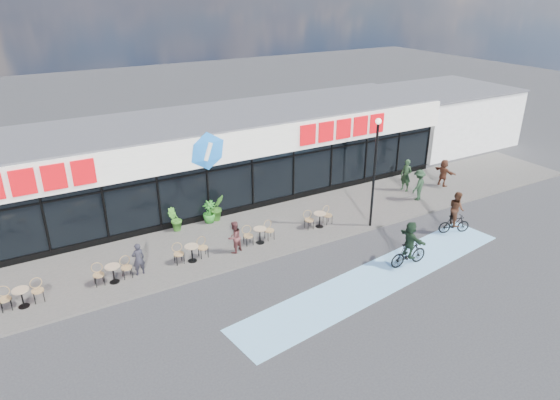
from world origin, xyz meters
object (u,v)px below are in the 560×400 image
Objects in this scene: potted_plant_right at (217,207)px; pedestrian_c at (419,185)px; lamp_post at (375,165)px; patron_left at (138,259)px; pedestrian_a at (406,175)px; potted_plant_mid at (209,212)px; patron_right at (234,237)px; cyclist_b at (456,215)px; pedestrian_b at (444,173)px; potted_plant_left at (175,219)px; cyclist_a at (409,246)px.

potted_plant_right is 11.09m from pedestrian_c.
patron_left is at bearing 173.75° from lamp_post.
patron_left is at bearing -20.57° from pedestrian_c.
pedestrian_a is (10.97, -1.80, 0.25)m from potted_plant_right.
patron_right is (-0.19, -3.39, 0.18)m from potted_plant_mid.
patron_right is at bearing 161.30° from cyclist_b.
lamp_post is 4.01× the size of potted_plant_right.
pedestrian_b is (13.90, -2.29, 0.24)m from potted_plant_mid.
pedestrian_a reaches higher than pedestrian_b.
potted_plant_right is 11.12m from pedestrian_a.
patron_left is at bearing -144.56° from potted_plant_mid.
potted_plant_left is 1.78m from potted_plant_mid.
pedestrian_b reaches higher than patron_left.
potted_plant_right is 0.84× the size of pedestrian_b.
cyclist_a is (7.62, -7.93, 0.22)m from potted_plant_left.
lamp_post is at bearing -73.85° from pedestrian_a.
cyclist_a is at bearing -46.15° from potted_plant_left.
potted_plant_left is 0.64× the size of pedestrian_a.
patron_right is at bearing -94.78° from pedestrian_a.
potted_plant_left is 3.70m from patron_right.
pedestrian_a is 1.07× the size of pedestrian_c.
cyclist_a is (-5.60, -6.23, -0.11)m from pedestrian_a.
pedestrian_a is at bearing -8.71° from potted_plant_mid.
pedestrian_b reaches higher than potted_plant_mid.
potted_plant_left is at bearing -33.97° from pedestrian_c.
potted_plant_left is 13.50m from cyclist_b.
potted_plant_mid is 5.38m from patron_left.
pedestrian_a is at bearing 48.03° from cyclist_a.
potted_plant_left is at bearing -178.32° from potted_plant_mid.
cyclist_a is at bearing -56.25° from potted_plant_right.
patron_left is at bearing -26.38° from patron_right.
pedestrian_a reaches higher than potted_plant_right.
pedestrian_a reaches higher than potted_plant_mid.
patron_right reaches higher than potted_plant_left.
cyclist_a reaches higher than pedestrian_c.
patron_left is 0.77× the size of pedestrian_a.
pedestrian_c reaches higher than potted_plant_mid.
cyclist_b is at bearing 51.43° from pedestrian_c.
potted_plant_mid is (-6.76, 4.34, -2.64)m from lamp_post.
cyclist_a is 0.96× the size of cyclist_b.
lamp_post is 8.08m from potted_plant_right.
lamp_post is 5.81m from pedestrian_a.
pedestrian_a reaches higher than potted_plant_left.
patron_right is 0.86× the size of pedestrian_c.
patron_left is 15.48m from pedestrian_c.
cyclist_a is (-8.06, -5.69, 0.01)m from pedestrian_b.
patron_left is at bearing -130.32° from potted_plant_left.
potted_plant_left is 0.83× the size of patron_left.
cyclist_b reaches higher than potted_plant_right.
potted_plant_left is 15.84m from pedestrian_b.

